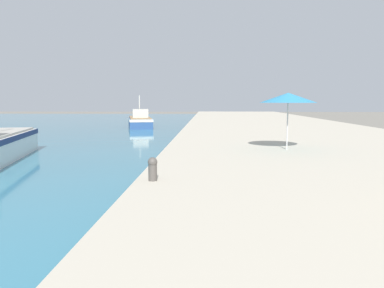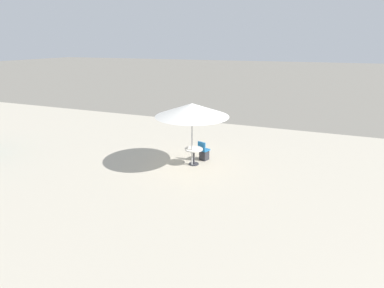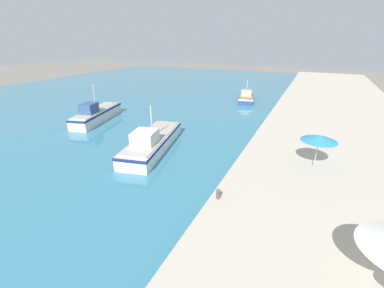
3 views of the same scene
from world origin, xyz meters
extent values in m
cube|color=#BCB29E|center=(8.00, 37.00, 0.28)|extent=(16.00, 90.00, 0.57)
cube|color=navy|center=(-5.23, 41.44, 0.52)|extent=(3.90, 7.98, 0.95)
cube|color=silver|center=(-5.23, 41.44, 0.87)|extent=(3.96, 8.06, 0.25)
cube|color=#99754C|center=(-5.23, 41.44, 1.04)|extent=(3.58, 7.34, 0.10)
cube|color=#B7B2A8|center=(-4.93, 40.14, 1.52)|extent=(1.90, 2.00, 0.86)
cylinder|color=#B7B2A8|center=(-5.23, 41.44, 2.23)|extent=(0.12, 0.12, 2.28)
cylinder|color=#B7B7B7|center=(5.60, 19.13, 1.70)|extent=(0.06, 0.06, 2.27)
cone|color=teal|center=(5.60, 19.13, 2.91)|extent=(2.53, 2.53, 0.44)
cylinder|color=#4C4742|center=(0.50, 12.19, 0.79)|extent=(0.24, 0.24, 0.45)
sphere|color=#4C4742|center=(0.50, 12.19, 1.09)|extent=(0.26, 0.26, 0.26)
camera|label=1|loc=(2.02, 2.10, 2.75)|focal=35.00mm
camera|label=2|loc=(-2.96, 4.49, 5.72)|focal=28.00mm
camera|label=3|loc=(4.68, -0.32, 9.56)|focal=24.00mm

